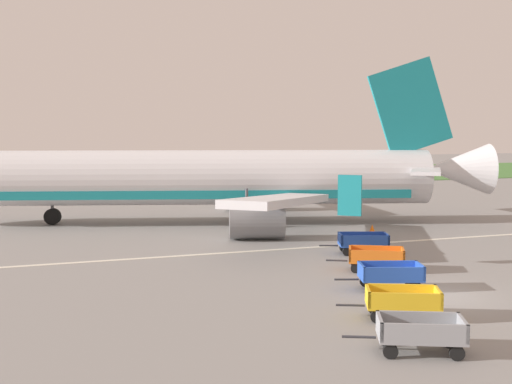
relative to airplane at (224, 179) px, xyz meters
The scene contains 11 objects.
ground_plane 21.80m from the airplane, 84.06° to the right, with size 220.00×220.00×0.00m, color gray.
grass_strip 40.15m from the airplane, 86.80° to the left, with size 220.00×28.00×0.06m, color #477A38.
apron_stripe 11.05m from the airplane, 77.87° to the right, with size 120.00×0.36×0.01m, color silver.
airplane is the anchor object (origin of this frame).
baggage_cart_nearest 27.41m from the airplane, 94.29° to the right, with size 3.55×2.29×1.07m.
baggage_cart_second_in_row 24.10m from the airplane, 91.56° to the right, with size 3.55×2.29×1.07m.
baggage_cart_third_in_row 20.37m from the airplane, 86.90° to the right, with size 3.61×2.09×1.07m.
baggage_cart_fourth_in_row 17.18m from the airplane, 82.22° to the right, with size 3.50×2.38×1.07m.
baggage_cart_far_end 13.69m from the airplane, 73.95° to the right, with size 3.60×2.11×1.07m.
traffic_cone_near_plane 16.02m from the airplane, 73.91° to the right, with size 0.46×0.46×0.60m, color orange.
traffic_cone_mid_apron 10.87m from the airplane, 47.09° to the right, with size 0.49×0.49×0.64m, color orange.
Camera 1 is at (-15.18, -22.38, 6.69)m, focal length 47.35 mm.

